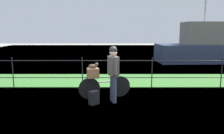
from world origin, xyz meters
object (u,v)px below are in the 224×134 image
object	(u,v)px
wooden_crate	(93,73)
bicycle_main	(105,87)
backpack_on_paving	(94,98)
moored_boat_near	(203,48)
cyclist_person	(114,69)
terrier_dog	(94,66)

from	to	relation	value
wooden_crate	bicycle_main	bearing A→B (deg)	14.92
backpack_on_paving	moored_boat_near	distance (m)	10.91
cyclist_person	moored_boat_near	size ratio (longest dim) A/B	0.27
cyclist_person	moored_boat_near	xyz separation A→B (m)	(6.12, 8.35, -0.03)
bicycle_main	moored_boat_near	size ratio (longest dim) A/B	0.26
terrier_dog	backpack_on_paving	xyz separation A→B (m)	(0.04, -0.54, -0.85)
terrier_dog	moored_boat_near	world-z (taller)	moored_boat_near
backpack_on_paving	moored_boat_near	bearing A→B (deg)	9.63
bicycle_main	moored_boat_near	distance (m)	10.23
wooden_crate	backpack_on_paving	bearing A→B (deg)	-82.85
wooden_crate	moored_boat_near	bearing A→B (deg)	50.02
backpack_on_paving	cyclist_person	bearing A→B (deg)	-19.87
terrier_dog	moored_boat_near	bearing A→B (deg)	50.10
bicycle_main	terrier_dog	world-z (taller)	terrier_dog
wooden_crate	terrier_dog	distance (m)	0.23
backpack_on_paving	terrier_dog	bearing A→B (deg)	52.07
backpack_on_paving	moored_boat_near	world-z (taller)	moored_boat_near
bicycle_main	cyclist_person	distance (m)	0.81
bicycle_main	backpack_on_paving	bearing A→B (deg)	-114.40
terrier_dog	backpack_on_paving	world-z (taller)	terrier_dog
backpack_on_paving	wooden_crate	bearing A→B (deg)	54.69
cyclist_person	backpack_on_paving	bearing A→B (deg)	-157.41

